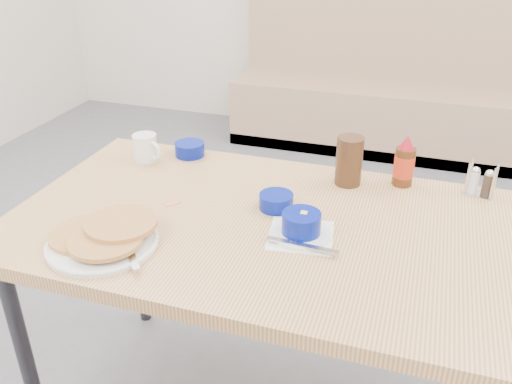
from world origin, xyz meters
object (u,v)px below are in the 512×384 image
(butter_bowl, at_px, (276,201))
(amber_tumbler, at_px, (349,161))
(creamer_bowl, at_px, (190,149))
(grits_setting, at_px, (301,227))
(syrup_bottle, at_px, (404,164))
(pancake_plate, at_px, (104,238))
(coffee_mug, at_px, (146,147))
(dining_table, at_px, (267,241))
(condiment_caddy, at_px, (480,184))
(booth_bench, at_px, (373,96))

(butter_bowl, height_order, amber_tumbler, amber_tumbler)
(creamer_bowl, xyz_separation_m, butter_bowl, (0.38, -0.26, -0.00))
(grits_setting, distance_m, syrup_bottle, 0.45)
(pancake_plate, xyz_separation_m, coffee_mug, (-0.15, 0.49, 0.03))
(dining_table, height_order, amber_tumbler, amber_tumbler)
(pancake_plate, relative_size, grits_setting, 1.44)
(condiment_caddy, relative_size, syrup_bottle, 0.63)
(dining_table, relative_size, coffee_mug, 12.42)
(creamer_bowl, relative_size, butter_bowl, 1.04)
(dining_table, bearing_deg, syrup_bottle, 46.37)
(creamer_bowl, bearing_deg, dining_table, -41.65)
(syrup_bottle, bearing_deg, creamer_bowl, -180.00)
(grits_setting, bearing_deg, booth_bench, 92.29)
(booth_bench, height_order, butter_bowl, booth_bench)
(pancake_plate, relative_size, creamer_bowl, 2.91)
(dining_table, xyz_separation_m, coffee_mug, (-0.50, 0.26, 0.11))
(coffee_mug, height_order, condiment_caddy, condiment_caddy)
(condiment_caddy, height_order, syrup_bottle, syrup_bottle)
(grits_setting, relative_size, creamer_bowl, 2.02)
(booth_bench, xyz_separation_m, condiment_caddy, (0.55, -2.19, 0.45))
(grits_setting, bearing_deg, pancake_plate, -157.53)
(dining_table, xyz_separation_m, amber_tumbler, (0.17, 0.29, 0.14))
(booth_bench, relative_size, pancake_plate, 6.49)
(coffee_mug, distance_m, creamer_bowl, 0.15)
(coffee_mug, xyz_separation_m, butter_bowl, (0.50, -0.18, -0.02))
(dining_table, xyz_separation_m, condiment_caddy, (0.55, 0.34, 0.10))
(dining_table, relative_size, syrup_bottle, 8.77)
(grits_setting, bearing_deg, syrup_bottle, 60.26)
(dining_table, relative_size, condiment_caddy, 13.92)
(dining_table, xyz_separation_m, syrup_bottle, (0.32, 0.34, 0.13))
(coffee_mug, height_order, grits_setting, coffee_mug)
(amber_tumbler, bearing_deg, butter_bowl, -127.06)
(dining_table, height_order, butter_bowl, butter_bowl)
(booth_bench, height_order, grits_setting, booth_bench)
(booth_bench, height_order, amber_tumbler, booth_bench)
(pancake_plate, bearing_deg, creamer_bowl, 92.59)
(creamer_bowl, height_order, syrup_bottle, syrup_bottle)
(coffee_mug, distance_m, condiment_caddy, 1.05)
(pancake_plate, distance_m, condiment_caddy, 1.07)
(dining_table, height_order, condiment_caddy, condiment_caddy)
(butter_bowl, relative_size, amber_tumbler, 0.64)
(coffee_mug, relative_size, butter_bowl, 1.17)
(dining_table, relative_size, butter_bowl, 14.55)
(creamer_bowl, relative_size, condiment_caddy, 1.00)
(coffee_mug, distance_m, butter_bowl, 0.53)
(syrup_bottle, bearing_deg, condiment_caddy, 0.00)
(dining_table, bearing_deg, booth_bench, 90.00)
(booth_bench, relative_size, butter_bowl, 19.75)
(amber_tumbler, height_order, condiment_caddy, amber_tumbler)
(pancake_plate, height_order, amber_tumbler, amber_tumbler)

